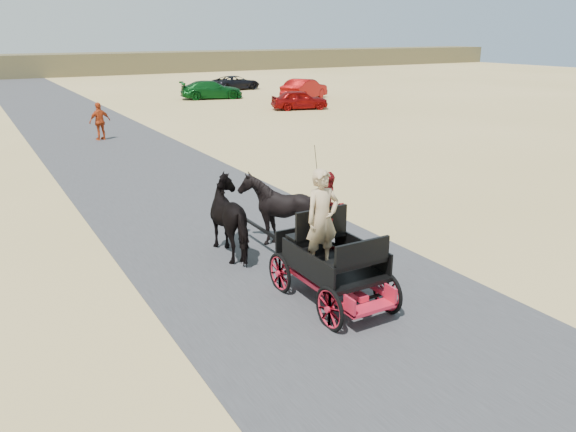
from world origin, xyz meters
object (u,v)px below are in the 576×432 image
pedestrian (100,121)px  car_c (211,90)px  carriage (331,282)px  horse_right (278,210)px  car_a (300,100)px  horse_left (235,218)px  car_d (236,83)px  car_b (304,89)px

pedestrian → car_c: pedestrian is taller
carriage → horse_right: 3.09m
pedestrian → car_a: bearing=-175.3°
horse_left → car_d: size_ratio=0.47×
car_a → horse_right: bearing=162.8°
car_a → pedestrian: bearing=124.1°
car_a → horse_left: bearing=160.7°
car_a → car_c: car_c is taller
horse_left → car_a: bearing=-124.6°
car_c → car_d: 6.92m
horse_left → pedestrian: (0.58, 15.81, 0.02)m
car_a → car_b: 5.69m
car_a → car_d: bearing=7.4°
car_c → car_b: bearing=-109.1°
pedestrian → carriage: bearing=75.9°
horse_right → car_b: horse_right is taller
pedestrian → car_d: bearing=-144.2°
horse_right → car_a: 24.19m
pedestrian → car_d: 23.91m
horse_right → car_c: size_ratio=0.37×
horse_left → carriage: bearing=100.4°
horse_right → carriage: bearing=79.6°
car_a → car_c: bearing=32.3°
horse_right → car_d: (14.88, 34.10, -0.25)m
car_b → car_c: bearing=27.9°
pedestrian → car_c: (10.94, 13.00, -0.20)m
horse_left → car_c: size_ratio=0.44×
carriage → car_d: 40.18m
pedestrian → car_a: size_ratio=0.48×
car_b → car_c: size_ratio=0.99×
pedestrian → car_b: (16.75, 9.26, -0.12)m
horse_right → car_d: horse_right is taller
car_b → car_d: bearing=-20.8°
carriage → car_d: car_d is taller
horse_right → car_d: 37.20m
car_b → car_d: 9.12m
horse_right → car_c: (10.42, 28.81, -0.19)m
carriage → car_a: 27.04m
car_c → car_d: car_c is taller
horse_left → car_b: (17.33, 25.07, -0.10)m
carriage → car_d: bearing=67.4°
horse_left → car_d: 37.66m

